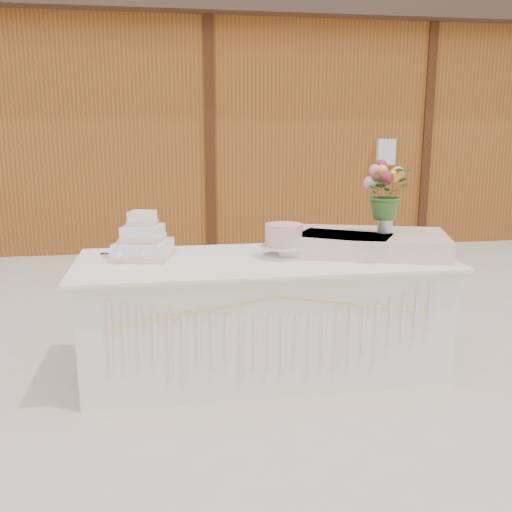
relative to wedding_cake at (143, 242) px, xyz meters
The scene contains 9 objects.
ground 1.17m from the wedding_cake, ahead, with size 80.00×80.00×0.00m, color beige.
barn 5.97m from the wedding_cake, 82.66° to the left, with size 12.60×4.60×3.30m.
cake_table 0.92m from the wedding_cake, ahead, with size 2.40×1.00×0.77m.
wedding_cake is the anchor object (origin of this frame).
pink_cake_stand 0.91m from the wedding_cake, ahead, with size 0.30×0.30×0.22m.
satin_runner 1.47m from the wedding_cake, ahead, with size 1.08×0.63×0.14m, color beige.
flower_vase 1.61m from the wedding_cake, ahead, with size 0.10×0.10×0.14m, color silver.
bouquet 1.65m from the wedding_cake, ahead, with size 0.31×0.27×0.35m, color #376227.
loose_flowers 0.23m from the wedding_cake, behind, with size 0.13×0.31×0.02m, color pink, non-canonical shape.
Camera 1 is at (-0.63, -3.56, 1.58)m, focal length 40.00 mm.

